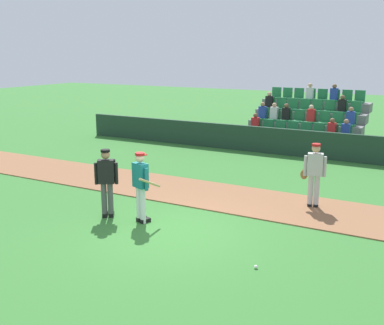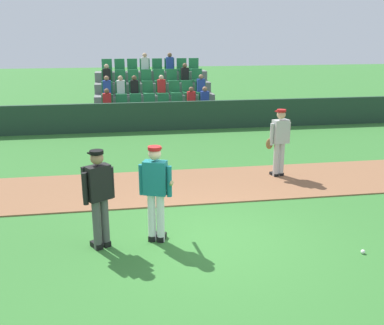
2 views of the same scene
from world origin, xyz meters
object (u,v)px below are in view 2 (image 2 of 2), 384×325
at_px(batter_teal_jersey, 156,190).
at_px(umpire_home_plate, 98,194).
at_px(baseball, 363,252).
at_px(runner_grey_jersey, 279,141).

xyz_separation_m(batter_teal_jersey, umpire_home_plate, (-0.98, -0.09, 0.03)).
bearing_deg(baseball, umpire_home_plate, 167.62).
height_order(batter_teal_jersey, runner_grey_jersey, same).
height_order(batter_teal_jersey, baseball, batter_teal_jersey).
distance_m(runner_grey_jersey, baseball, 4.32).
xyz_separation_m(batter_teal_jersey, baseball, (3.41, -1.05, -0.93)).
xyz_separation_m(umpire_home_plate, runner_grey_jersey, (4.38, 3.25, -0.04)).
bearing_deg(batter_teal_jersey, runner_grey_jersey, 42.99).
xyz_separation_m(umpire_home_plate, baseball, (4.39, -0.96, -0.96)).
distance_m(batter_teal_jersey, umpire_home_plate, 0.99).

